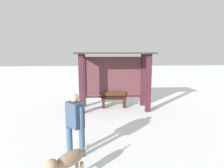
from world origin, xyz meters
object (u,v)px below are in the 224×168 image
at_px(bus_shelter, 114,72).
at_px(bench_left_inside, 114,100).
at_px(person_walking, 75,121).
at_px(dog, 68,161).

distance_m(bus_shelter, bench_left_inside, 1.32).
height_order(person_walking, dog, person_walking).
xyz_separation_m(bus_shelter, dog, (-1.30, -5.10, -1.17)).
bearing_deg(bench_left_inside, person_walking, -106.95).
xyz_separation_m(bus_shelter, bench_left_inside, (0.00, 0.05, -1.32)).
relative_size(bench_left_inside, person_walking, 0.75).
bearing_deg(dog, person_walking, 88.30).
bearing_deg(bus_shelter, dog, -104.25).
distance_m(bus_shelter, person_walking, 4.35).
relative_size(bench_left_inside, dog, 1.57).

